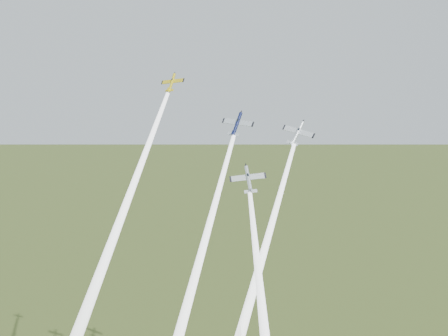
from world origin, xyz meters
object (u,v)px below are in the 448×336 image
at_px(plane_navy, 237,124).
at_px(plane_yellow, 172,82).
at_px(plane_silver_low, 248,179).
at_px(plane_silver_right, 297,133).

bearing_deg(plane_navy, plane_yellow, 175.99).
bearing_deg(plane_silver_low, plane_yellow, 125.99).
xyz_separation_m(plane_silver_right, plane_silver_low, (-10.55, -16.58, -8.75)).
height_order(plane_yellow, plane_silver_right, plane_yellow).
bearing_deg(plane_yellow, plane_silver_low, -18.37).
distance_m(plane_yellow, plane_navy, 20.56).
relative_size(plane_yellow, plane_navy, 0.84).
bearing_deg(plane_silver_low, plane_navy, 94.97).
xyz_separation_m(plane_yellow, plane_navy, (16.89, -6.75, -9.59)).
relative_size(plane_navy, plane_silver_low, 0.97).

